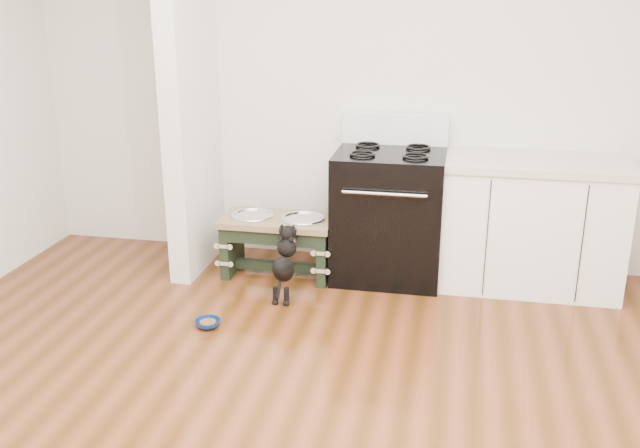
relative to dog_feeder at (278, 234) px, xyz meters
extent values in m
plane|color=silver|center=(0.53, 0.50, 1.04)|extent=(5.00, 0.00, 5.00)
cube|color=silver|center=(-0.64, 0.10, 1.04)|extent=(0.15, 0.80, 2.70)
cube|color=black|center=(0.78, 0.15, 0.15)|extent=(0.76, 0.65, 0.92)
cube|color=black|center=(0.78, -0.16, 0.09)|extent=(0.58, 0.02, 0.50)
cylinder|color=silver|center=(0.78, -0.20, 0.41)|extent=(0.56, 0.02, 0.02)
cube|color=white|center=(0.78, 0.43, 0.72)|extent=(0.76, 0.08, 0.22)
torus|color=black|center=(0.60, 0.01, 0.62)|extent=(0.18, 0.18, 0.02)
torus|color=black|center=(0.96, 0.01, 0.62)|extent=(0.18, 0.18, 0.02)
torus|color=black|center=(0.60, 0.29, 0.62)|extent=(0.18, 0.18, 0.02)
torus|color=black|center=(0.96, 0.29, 0.62)|extent=(0.18, 0.18, 0.02)
cube|color=white|center=(1.76, 0.18, 0.12)|extent=(1.20, 0.60, 0.86)
cube|color=beige|center=(1.76, 0.18, 0.57)|extent=(1.24, 0.64, 0.05)
cube|color=black|center=(1.76, -0.08, -0.26)|extent=(1.20, 0.06, 0.10)
cube|color=black|center=(-0.35, 0.01, -0.12)|extent=(0.07, 0.38, 0.40)
cube|color=black|center=(0.35, 0.01, -0.12)|extent=(0.07, 0.38, 0.40)
cube|color=black|center=(0.00, -0.17, 0.03)|extent=(0.64, 0.03, 0.10)
cube|color=black|center=(0.00, 0.01, -0.25)|extent=(0.64, 0.07, 0.07)
cube|color=brown|center=(0.00, 0.01, 0.10)|extent=(0.80, 0.43, 0.04)
cylinder|color=silver|center=(-0.19, 0.01, 0.11)|extent=(0.27, 0.27, 0.05)
cylinder|color=silver|center=(0.19, 0.01, 0.11)|extent=(0.27, 0.27, 0.05)
torus|color=silver|center=(-0.19, 0.01, 0.13)|extent=(0.31, 0.31, 0.02)
torus|color=silver|center=(0.19, 0.01, 0.13)|extent=(0.31, 0.31, 0.02)
cylinder|color=black|center=(0.10, -0.49, -0.25)|extent=(0.04, 0.04, 0.12)
cylinder|color=black|center=(0.18, -0.49, -0.25)|extent=(0.04, 0.04, 0.12)
sphere|color=black|center=(0.10, -0.50, -0.30)|extent=(0.04, 0.04, 0.04)
sphere|color=black|center=(0.18, -0.50, -0.30)|extent=(0.04, 0.04, 0.04)
ellipsoid|color=black|center=(0.14, -0.41, -0.09)|extent=(0.14, 0.33, 0.29)
sphere|color=black|center=(0.14, -0.31, 0.02)|extent=(0.13, 0.13, 0.13)
sphere|color=black|center=(0.14, -0.27, 0.11)|extent=(0.11, 0.11, 0.11)
sphere|color=black|center=(0.11, -0.19, 0.11)|extent=(0.04, 0.04, 0.04)
sphere|color=black|center=(0.18, -0.19, 0.11)|extent=(0.04, 0.04, 0.04)
cylinder|color=black|center=(0.14, -0.54, -0.19)|extent=(0.02, 0.09, 0.11)
torus|color=#C93B6F|center=(0.14, -0.28, 0.07)|extent=(0.11, 0.07, 0.10)
imported|color=navy|center=(-0.22, -0.90, -0.29)|extent=(0.16, 0.16, 0.05)
cylinder|color=#522E17|center=(-0.22, -0.90, -0.28)|extent=(0.10, 0.10, 0.02)
camera|label=1|loc=(1.25, -4.68, 1.73)|focal=40.00mm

